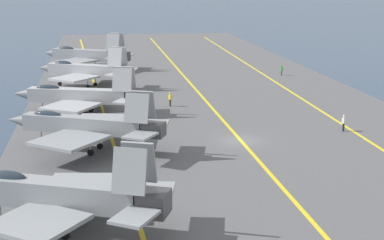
{
  "coord_description": "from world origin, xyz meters",
  "views": [
    {
      "loc": [
        -55.89,
        14.07,
        16.82
      ],
      "look_at": [
        -0.7,
        5.12,
        2.9
      ],
      "focal_mm": 55.0,
      "sensor_mm": 36.0,
      "label": 1
    }
  ],
  "objects_px": {
    "crew_green_vest": "(281,70)",
    "parked_jet_fifth": "(86,70)",
    "parked_jet_second": "(60,194)",
    "parked_jet_sixth": "(87,55)",
    "parked_jet_third": "(87,125)",
    "crew_white_vest": "(344,122)",
    "parked_jet_fourth": "(80,96)",
    "crew_yellow_vest": "(170,99)"
  },
  "relations": [
    {
      "from": "parked_jet_third",
      "to": "parked_jet_sixth",
      "type": "relative_size",
      "value": 0.96
    },
    {
      "from": "parked_jet_fourth",
      "to": "crew_yellow_vest",
      "type": "bearing_deg",
      "value": -77.17
    },
    {
      "from": "parked_jet_sixth",
      "to": "parked_jet_fifth",
      "type": "bearing_deg",
      "value": -179.68
    },
    {
      "from": "parked_jet_fifth",
      "to": "parked_jet_second",
      "type": "bearing_deg",
      "value": 178.83
    },
    {
      "from": "parked_jet_third",
      "to": "crew_white_vest",
      "type": "relative_size",
      "value": 8.9
    },
    {
      "from": "crew_yellow_vest",
      "to": "crew_white_vest",
      "type": "bearing_deg",
      "value": -131.96
    },
    {
      "from": "parked_jet_fifth",
      "to": "parked_jet_fourth",
      "type": "bearing_deg",
      "value": 178.41
    },
    {
      "from": "parked_jet_fifth",
      "to": "parked_jet_sixth",
      "type": "bearing_deg",
      "value": 0.32
    },
    {
      "from": "parked_jet_third",
      "to": "crew_yellow_vest",
      "type": "xyz_separation_m",
      "value": [
        18.41,
        -10.15,
        -1.61
      ]
    },
    {
      "from": "crew_yellow_vest",
      "to": "parked_jet_fourth",
      "type": "bearing_deg",
      "value": 102.83
    },
    {
      "from": "parked_jet_sixth",
      "to": "crew_white_vest",
      "type": "bearing_deg",
      "value": -150.12
    },
    {
      "from": "parked_jet_fifth",
      "to": "crew_yellow_vest",
      "type": "bearing_deg",
      "value": -144.01
    },
    {
      "from": "parked_jet_fifth",
      "to": "crew_white_vest",
      "type": "height_order",
      "value": "parked_jet_fifth"
    },
    {
      "from": "parked_jet_third",
      "to": "crew_green_vest",
      "type": "relative_size",
      "value": 9.35
    },
    {
      "from": "parked_jet_fourth",
      "to": "crew_yellow_vest",
      "type": "relative_size",
      "value": 9.09
    },
    {
      "from": "crew_green_vest",
      "to": "crew_yellow_vest",
      "type": "height_order",
      "value": "crew_yellow_vest"
    },
    {
      "from": "crew_white_vest",
      "to": "crew_green_vest",
      "type": "relative_size",
      "value": 1.05
    },
    {
      "from": "parked_jet_third",
      "to": "crew_green_vest",
      "type": "distance_m",
      "value": 49.95
    },
    {
      "from": "parked_jet_sixth",
      "to": "crew_green_vest",
      "type": "height_order",
      "value": "parked_jet_sixth"
    },
    {
      "from": "parked_jet_second",
      "to": "parked_jet_fifth",
      "type": "relative_size",
      "value": 1.01
    },
    {
      "from": "parked_jet_fifth",
      "to": "crew_green_vest",
      "type": "xyz_separation_m",
      "value": [
        5.74,
        -31.88,
        -1.64
      ]
    },
    {
      "from": "parked_jet_fourth",
      "to": "parked_jet_sixth",
      "type": "bearing_deg",
      "value": -0.61
    },
    {
      "from": "parked_jet_third",
      "to": "parked_jet_fourth",
      "type": "bearing_deg",
      "value": 3.52
    },
    {
      "from": "parked_jet_third",
      "to": "crew_green_vest",
      "type": "xyz_separation_m",
      "value": [
        38.82,
        -31.38,
        -1.67
      ]
    },
    {
      "from": "crew_green_vest",
      "to": "parked_jet_fifth",
      "type": "bearing_deg",
      "value": 100.21
    },
    {
      "from": "crew_green_vest",
      "to": "parked_jet_sixth",
      "type": "bearing_deg",
      "value": 68.69
    },
    {
      "from": "crew_white_vest",
      "to": "crew_green_vest",
      "type": "bearing_deg",
      "value": -7.03
    },
    {
      "from": "parked_jet_second",
      "to": "parked_jet_third",
      "type": "bearing_deg",
      "value": -4.98
    },
    {
      "from": "parked_jet_second",
      "to": "parked_jet_third",
      "type": "xyz_separation_m",
      "value": [
        17.61,
        -1.53,
        0.07
      ]
    },
    {
      "from": "parked_jet_second",
      "to": "crew_white_vest",
      "type": "height_order",
      "value": "parked_jet_second"
    },
    {
      "from": "parked_jet_sixth",
      "to": "crew_yellow_vest",
      "type": "xyz_separation_m",
      "value": [
        -32.89,
        -10.76,
        -1.49
      ]
    },
    {
      "from": "parked_jet_third",
      "to": "parked_jet_sixth",
      "type": "bearing_deg",
      "value": 0.67
    },
    {
      "from": "parked_jet_fifth",
      "to": "crew_yellow_vest",
      "type": "relative_size",
      "value": 8.45
    },
    {
      "from": "parked_jet_second",
      "to": "parked_jet_sixth",
      "type": "bearing_deg",
      "value": -0.78
    },
    {
      "from": "parked_jet_second",
      "to": "crew_green_vest",
      "type": "height_order",
      "value": "parked_jet_second"
    },
    {
      "from": "parked_jet_third",
      "to": "crew_white_vest",
      "type": "height_order",
      "value": "parked_jet_third"
    },
    {
      "from": "parked_jet_second",
      "to": "parked_jet_fourth",
      "type": "height_order",
      "value": "parked_jet_second"
    },
    {
      "from": "parked_jet_fourth",
      "to": "crew_green_vest",
      "type": "xyz_separation_m",
      "value": [
        22.95,
        -32.36,
        -1.3
      ]
    },
    {
      "from": "parked_jet_second",
      "to": "parked_jet_fifth",
      "type": "height_order",
      "value": "parked_jet_second"
    },
    {
      "from": "parked_jet_second",
      "to": "parked_jet_fourth",
      "type": "xyz_separation_m",
      "value": [
        33.48,
        -0.56,
        -0.3
      ]
    },
    {
      "from": "parked_jet_second",
      "to": "parked_jet_sixth",
      "type": "height_order",
      "value": "parked_jet_sixth"
    },
    {
      "from": "parked_jet_third",
      "to": "crew_yellow_vest",
      "type": "relative_size",
      "value": 8.89
    }
  ]
}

